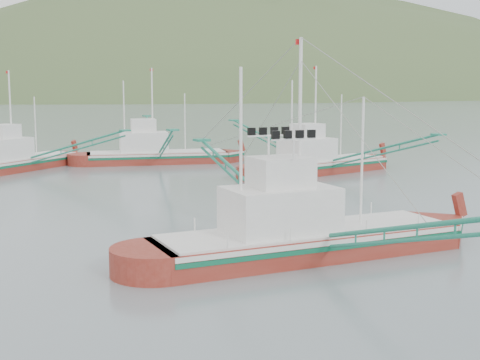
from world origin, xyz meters
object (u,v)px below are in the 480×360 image
bg_boat_right (317,154)px  bg_boat_extra (156,144)px  bg_boat_far (15,148)px  main_boat (303,224)px

bg_boat_right → bg_boat_extra: (-11.55, 15.79, 0.23)m
bg_boat_right → bg_boat_far: bg_boat_right is taller
bg_boat_right → main_boat: bearing=-135.2°
main_boat → bg_boat_far: (-7.31, 44.32, 0.66)m
bg_boat_far → bg_boat_extra: bearing=-40.4°
bg_boat_far → main_boat: bearing=-117.6°
bg_boat_far → bg_boat_extra: (15.48, -0.90, -0.24)m
main_boat → bg_boat_far: size_ratio=1.23×
main_boat → bg_boat_right: main_boat is taller
bg_boat_right → bg_boat_far: size_ratio=1.16×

